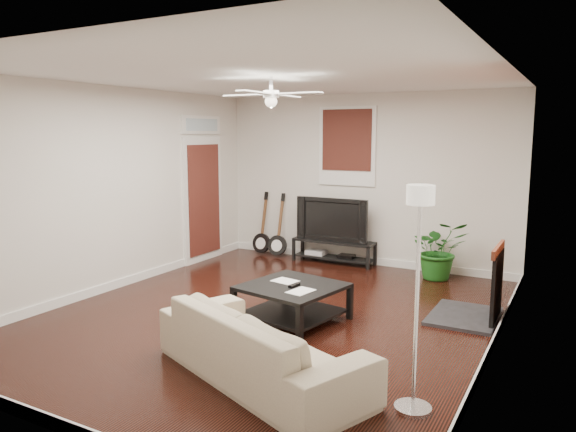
# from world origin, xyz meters

# --- Properties ---
(room) EXTENTS (5.01, 6.01, 2.81)m
(room) POSITION_xyz_m (0.00, 0.00, 1.40)
(room) COLOR black
(room) RESTS_ON ground
(brick_accent) EXTENTS (0.02, 2.20, 2.80)m
(brick_accent) POSITION_xyz_m (2.49, 1.00, 1.40)
(brick_accent) COLOR #9B4D32
(brick_accent) RESTS_ON floor
(fireplace) EXTENTS (0.80, 1.10, 0.92)m
(fireplace) POSITION_xyz_m (2.20, 1.00, 0.46)
(fireplace) COLOR black
(fireplace) RESTS_ON floor
(window_back) EXTENTS (1.00, 0.06, 1.30)m
(window_back) POSITION_xyz_m (-0.30, 2.97, 1.95)
(window_back) COLOR #36150E
(window_back) RESTS_ON wall_back
(door_left) EXTENTS (0.08, 1.00, 2.50)m
(door_left) POSITION_xyz_m (-2.46, 1.90, 1.25)
(door_left) COLOR white
(door_left) RESTS_ON wall_left
(tv_stand) EXTENTS (1.40, 0.37, 0.39)m
(tv_stand) POSITION_xyz_m (-0.43, 2.78, 0.20)
(tv_stand) COLOR black
(tv_stand) RESTS_ON floor
(tv) EXTENTS (1.25, 0.16, 0.72)m
(tv) POSITION_xyz_m (-0.43, 2.80, 0.75)
(tv) COLOR black
(tv) RESTS_ON tv_stand
(coffee_table) EXTENTS (1.19, 1.19, 0.43)m
(coffee_table) POSITION_xyz_m (0.31, -0.06, 0.21)
(coffee_table) COLOR black
(coffee_table) RESTS_ON floor
(sofa) EXTENTS (2.36, 1.62, 0.64)m
(sofa) POSITION_xyz_m (0.78, -1.53, 0.32)
(sofa) COLOR #BBAB8C
(sofa) RESTS_ON floor
(floor_lamp) EXTENTS (0.39, 0.39, 1.79)m
(floor_lamp) POSITION_xyz_m (2.13, -1.43, 0.90)
(floor_lamp) COLOR silver
(floor_lamp) RESTS_ON floor
(potted_plant) EXTENTS (1.03, 0.98, 0.89)m
(potted_plant) POSITION_xyz_m (1.36, 2.61, 0.45)
(potted_plant) COLOR #1B5D1A
(potted_plant) RESTS_ON floor
(guitar_left) EXTENTS (0.37, 0.27, 1.14)m
(guitar_left) POSITION_xyz_m (-1.84, 2.75, 0.57)
(guitar_left) COLOR black
(guitar_left) RESTS_ON floor
(guitar_right) EXTENTS (0.36, 0.26, 1.14)m
(guitar_right) POSITION_xyz_m (-1.49, 2.72, 0.57)
(guitar_right) COLOR black
(guitar_right) RESTS_ON floor
(ceiling_fan) EXTENTS (1.24, 1.24, 0.32)m
(ceiling_fan) POSITION_xyz_m (0.00, 0.00, 2.60)
(ceiling_fan) COLOR white
(ceiling_fan) RESTS_ON ceiling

